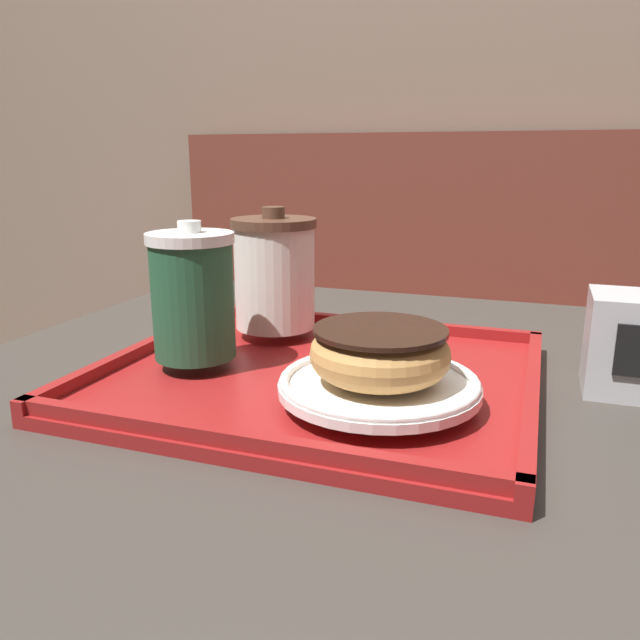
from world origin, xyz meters
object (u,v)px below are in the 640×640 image
at_px(coffee_cup_rear, 275,273).
at_px(spoon, 414,342).
at_px(donut_chocolate_glazed, 380,352).
at_px(coffee_cup_front, 193,295).

bearing_deg(coffee_cup_rear, spoon, -8.20).
xyz_separation_m(donut_chocolate_glazed, spoon, (0.00, 0.14, -0.03)).
height_order(donut_chocolate_glazed, spoon, donut_chocolate_glazed).
distance_m(coffee_cup_rear, spoon, 0.18).
bearing_deg(coffee_cup_rear, donut_chocolate_glazed, -44.41).
relative_size(coffee_cup_rear, donut_chocolate_glazed, 1.17).
distance_m(coffee_cup_front, spoon, 0.23).
bearing_deg(donut_chocolate_glazed, spoon, 88.99).
relative_size(coffee_cup_front, donut_chocolate_glazed, 1.14).
height_order(coffee_cup_rear, spoon, coffee_cup_rear).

